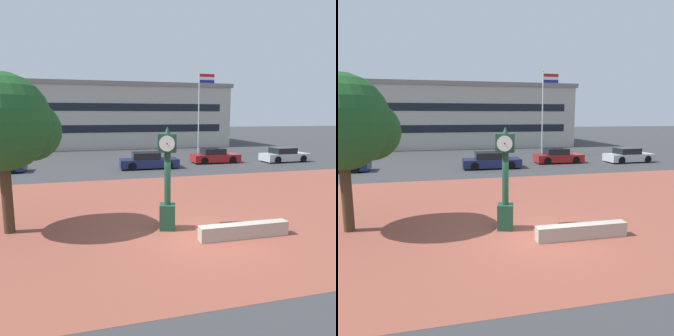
# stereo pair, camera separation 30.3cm
# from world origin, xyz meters

# --- Properties ---
(ground_plane) EXTENTS (200.00, 200.00, 0.00)m
(ground_plane) POSITION_xyz_m (0.00, 0.00, 0.00)
(ground_plane) COLOR #38383A
(plaza_brick_paving) EXTENTS (44.00, 14.79, 0.01)m
(plaza_brick_paving) POSITION_xyz_m (0.00, 3.39, 0.00)
(plaza_brick_paving) COLOR brown
(plaza_brick_paving) RESTS_ON ground
(planter_wall) EXTENTS (3.20, 0.42, 0.50)m
(planter_wall) POSITION_xyz_m (1.38, -0.36, 0.25)
(planter_wall) COLOR #ADA393
(planter_wall) RESTS_ON ground
(street_clock) EXTENTS (0.80, 0.83, 3.76)m
(street_clock) POSITION_xyz_m (-0.94, 1.10, 1.86)
(street_clock) COLOR #19422D
(street_clock) RESTS_ON ground
(plaza_tree) EXTENTS (3.62, 3.37, 5.60)m
(plaza_tree) POSITION_xyz_m (-6.31, 2.29, 3.83)
(plaza_tree) COLOR #42301E
(plaza_tree) RESTS_ON ground
(car_street_near) EXTENTS (4.62, 1.99, 1.28)m
(car_street_near) POSITION_xyz_m (1.00, 14.76, 0.57)
(car_street_near) COLOR navy
(car_street_near) RESTS_ON ground
(car_street_far) EXTENTS (4.20, 1.98, 1.28)m
(car_street_far) POSITION_xyz_m (7.29, 16.35, 0.57)
(car_street_far) COLOR maroon
(car_street_far) RESTS_ON ground
(car_street_distant) EXTENTS (4.29, 2.04, 1.28)m
(car_street_distant) POSITION_xyz_m (13.62, 15.35, 0.57)
(car_street_distant) COLOR #B7BABF
(car_street_distant) RESTS_ON ground
(flagpole_primary) EXTENTS (1.72, 0.14, 8.60)m
(flagpole_primary) POSITION_xyz_m (7.93, 21.89, 5.09)
(flagpole_primary) COLOR silver
(flagpole_primary) RESTS_ON ground
(civic_building) EXTENTS (30.83, 14.66, 8.16)m
(civic_building) POSITION_xyz_m (-0.28, 36.54, 4.09)
(civic_building) COLOR #B2ADA3
(civic_building) RESTS_ON ground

